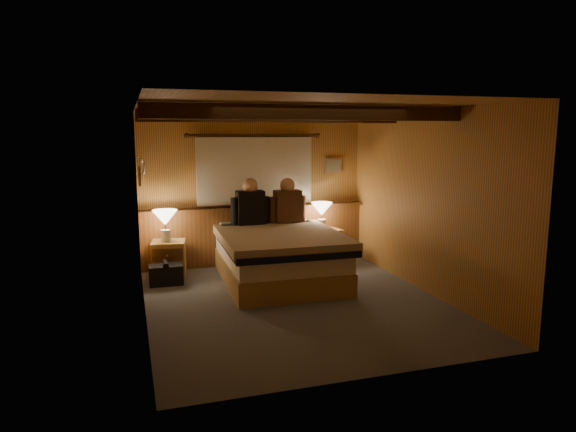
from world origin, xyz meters
name	(u,v)px	position (x,y,z in m)	size (l,w,h in m)	color
floor	(295,302)	(0.00, 0.00, 0.00)	(4.20, 4.20, 0.00)	#4D535C
ceiling	(295,106)	(0.00, 0.00, 2.40)	(4.20, 4.20, 0.00)	tan
wall_back	(254,189)	(0.00, 2.10, 1.20)	(3.60, 3.60, 0.00)	gold
wall_left	(141,214)	(-1.80, 0.00, 1.20)	(4.20, 4.20, 0.00)	gold
wall_right	(425,201)	(1.80, 0.00, 1.20)	(4.20, 4.20, 0.00)	gold
wall_front	(374,242)	(0.00, -2.10, 1.20)	(3.60, 3.60, 0.00)	gold
wainscot	(256,234)	(0.00, 2.04, 0.49)	(3.60, 0.23, 0.94)	brown
curtain_window	(255,169)	(0.00, 2.03, 1.52)	(2.18, 0.09, 1.11)	#3F250F
ceiling_beams	(291,115)	(0.00, 0.15, 2.31)	(3.60, 1.65, 0.16)	#3F250F
coat_rail	(143,164)	(-1.72, 1.58, 1.67)	(0.05, 0.55, 0.24)	white
framed_print	(333,166)	(1.35, 2.08, 1.55)	(0.30, 0.04, 0.25)	tan
bed	(279,256)	(0.07, 0.93, 0.37)	(1.69, 2.15, 0.72)	tan
nightstand_left	(169,259)	(-1.41, 1.67, 0.26)	(0.54, 0.50, 0.53)	tan
nightstand_right	(324,246)	(1.07, 1.75, 0.27)	(0.58, 0.54, 0.55)	tan
lamp_left	(165,220)	(-1.44, 1.64, 0.85)	(0.36, 0.36, 0.47)	silver
lamp_right	(322,211)	(1.02, 1.74, 0.86)	(0.34, 0.34, 0.44)	silver
person_left	(250,205)	(-0.17, 1.66, 1.01)	(0.60, 0.24, 0.73)	black
person_right	(287,204)	(0.42, 1.65, 1.00)	(0.59, 0.24, 0.72)	#492E1D
duffel_bag	(166,274)	(-1.48, 1.26, 0.14)	(0.46, 0.28, 0.33)	black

